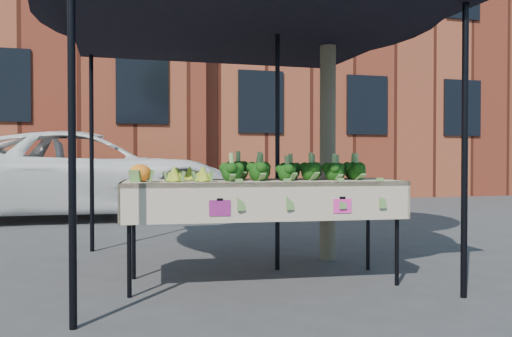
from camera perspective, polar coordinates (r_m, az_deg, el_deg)
name	(u,v)px	position (r m, az deg, el deg)	size (l,w,h in m)	color
ground	(248,282)	(4.70, -0.91, -12.33)	(90.00, 90.00, 0.00)	#323234
table	(262,231)	(4.63, 0.65, -6.87)	(2.46, 1.01, 0.90)	beige
canopy	(241,130)	(5.10, -1.68, 4.22)	(3.16, 3.16, 2.74)	black
broccoli_heap	(296,167)	(4.71, 4.38, 0.17)	(1.45, 0.55, 0.23)	black
romanesco_cluster	(186,171)	(4.48, -7.67, -0.22)	(0.41, 0.55, 0.18)	#A9B932
cauliflower_pair	(140,172)	(4.37, -12.54, -0.39)	(0.18, 0.18, 0.16)	orange
vehicle	(88,63)	(10.35, -17.83, 10.88)	(2.64, 1.59, 5.72)	white
street_tree	(328,31)	(5.82, 7.87, 14.65)	(2.49, 2.49, 4.92)	#1E4C14
building_right	(353,69)	(19.04, 10.51, 10.61)	(12.00, 8.00, 8.50)	maroon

